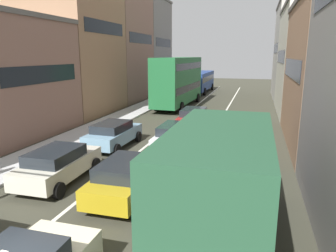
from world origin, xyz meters
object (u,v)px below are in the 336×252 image
at_px(wagon_left_lane_second, 58,164).
at_px(hatchback_centre_lane_third, 176,136).
at_px(coupe_centre_lane_fourth, 194,118).
at_px(sedan_right_lane_behind_truck, 233,149).
at_px(sedan_left_lane_third, 113,134).
at_px(sedan_centre_lane_second, 127,177).
at_px(bus_mid_queue_primary, 178,80).
at_px(bus_far_queue_secondary, 200,80).
at_px(removalist_box_truck, 222,179).

height_order(wagon_left_lane_second, hatchback_centre_lane_third, same).
distance_m(coupe_centre_lane_fourth, sedan_right_lane_behind_truck, 7.91).
xyz_separation_m(sedan_left_lane_third, sedan_right_lane_behind_truck, (7.03, -1.09, 0.00)).
height_order(sedan_centre_lane_second, sedan_right_lane_behind_truck, same).
height_order(bus_mid_queue_primary, bus_far_queue_secondary, bus_mid_queue_primary).
bearing_deg(bus_mid_queue_primary, hatchback_centre_lane_third, -164.11).
relative_size(hatchback_centre_lane_third, sedan_left_lane_third, 0.99).
bearing_deg(sedan_left_lane_third, sedan_right_lane_behind_truck, -96.74).
height_order(hatchback_centre_lane_third, sedan_right_lane_behind_truck, same).
relative_size(sedan_left_lane_third, bus_mid_queue_primary, 0.41).
distance_m(hatchback_centre_lane_third, bus_mid_queue_primary, 15.33).
height_order(sedan_centre_lane_second, coupe_centre_lane_fourth, same).
xyz_separation_m(sedan_centre_lane_second, sedan_left_lane_third, (-3.41, 5.95, 0.00)).
bearing_deg(hatchback_centre_lane_third, coupe_centre_lane_fourth, 0.82).
height_order(sedan_centre_lane_second, wagon_left_lane_second, same).
xyz_separation_m(sedan_centre_lane_second, bus_mid_queue_primary, (-3.33, 21.23, 2.03)).
xyz_separation_m(wagon_left_lane_second, bus_mid_queue_primary, (0.04, 20.71, 2.03)).
distance_m(sedan_centre_lane_second, bus_far_queue_secondary, 34.71).
xyz_separation_m(hatchback_centre_lane_third, coupe_centre_lane_fourth, (-0.04, 5.53, 0.00)).
bearing_deg(coupe_centre_lane_fourth, bus_far_queue_secondary, 9.50).
distance_m(sedan_centre_lane_second, coupe_centre_lane_fourth, 11.99).
xyz_separation_m(sedan_centre_lane_second, bus_far_queue_secondary, (-3.43, 34.53, 0.96)).
xyz_separation_m(sedan_left_lane_third, bus_far_queue_secondary, (-0.03, 28.58, 0.96)).
height_order(hatchback_centre_lane_third, sedan_left_lane_third, same).
height_order(sedan_centre_lane_second, hatchback_centre_lane_third, same).
height_order(wagon_left_lane_second, sedan_left_lane_third, same).
bearing_deg(sedan_right_lane_behind_truck, removalist_box_truck, -178.40).
relative_size(sedan_right_lane_behind_truck, bus_far_queue_secondary, 0.41).
relative_size(wagon_left_lane_second, bus_mid_queue_primary, 0.41).
xyz_separation_m(removalist_box_truck, sedan_left_lane_third, (-7.20, 8.02, -1.18)).
relative_size(sedan_centre_lane_second, sedan_right_lane_behind_truck, 1.00).
bearing_deg(sedan_centre_lane_second, sedan_right_lane_behind_truck, -37.47).
xyz_separation_m(removalist_box_truck, sedan_centre_lane_second, (-3.79, 2.08, -1.18)).
relative_size(sedan_centre_lane_second, bus_far_queue_secondary, 0.41).
bearing_deg(bus_mid_queue_primary, coupe_centre_lane_fourth, -156.79).
height_order(sedan_right_lane_behind_truck, bus_mid_queue_primary, bus_mid_queue_primary).
relative_size(sedan_centre_lane_second, hatchback_centre_lane_third, 1.00).
relative_size(removalist_box_truck, hatchback_centre_lane_third, 1.79).
height_order(removalist_box_truck, bus_far_queue_secondary, removalist_box_truck).
bearing_deg(sedan_right_lane_behind_truck, sedan_centre_lane_second, 143.48).
distance_m(bus_mid_queue_primary, bus_far_queue_secondary, 13.34).
bearing_deg(sedan_left_lane_third, sedan_centre_lane_second, -148.07).
distance_m(wagon_left_lane_second, bus_mid_queue_primary, 20.81).
relative_size(sedan_left_lane_third, sedan_right_lane_behind_truck, 1.01).
bearing_deg(bus_mid_queue_primary, bus_far_queue_secondary, 2.69).
bearing_deg(sedan_left_lane_third, bus_far_queue_secondary, 2.16).
xyz_separation_m(hatchback_centre_lane_third, sedan_left_lane_third, (-3.67, -0.52, 0.00)).
distance_m(hatchback_centre_lane_third, sedan_left_lane_third, 3.70).
distance_m(sedan_right_lane_behind_truck, bus_mid_queue_primary, 17.91).
xyz_separation_m(wagon_left_lane_second, coupe_centre_lane_fourth, (3.58, 11.47, 0.00)).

